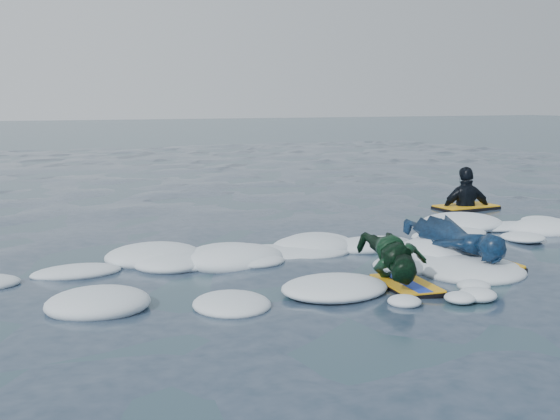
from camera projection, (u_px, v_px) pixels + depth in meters
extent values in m
plane|color=#172E39|center=(343.00, 285.00, 6.96)|extent=(120.00, 120.00, 0.00)
cube|color=black|center=(470.00, 262.00, 7.78)|extent=(0.67, 1.18, 0.06)
cube|color=#FFB015|center=(470.00, 259.00, 7.78)|extent=(0.64, 1.16, 0.02)
imported|color=#0B2951|center=(456.00, 239.00, 7.97)|extent=(0.86, 1.82, 0.42)
cube|color=black|center=(406.00, 286.00, 6.83)|extent=(0.55, 0.88, 0.04)
cube|color=#FFB015|center=(406.00, 283.00, 6.82)|extent=(0.53, 0.86, 0.01)
cube|color=#1A38C8|center=(407.00, 282.00, 6.82)|extent=(0.25, 0.80, 0.00)
imported|color=#0D3219|center=(396.00, 259.00, 6.97)|extent=(1.02, 1.38, 0.47)
cube|color=black|center=(466.00, 208.00, 11.71)|extent=(1.07, 0.62, 0.05)
cube|color=#FFB015|center=(466.00, 206.00, 11.71)|extent=(1.05, 0.59, 0.02)
imported|color=black|center=(466.00, 214.00, 11.73)|extent=(0.99, 0.60, 1.58)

